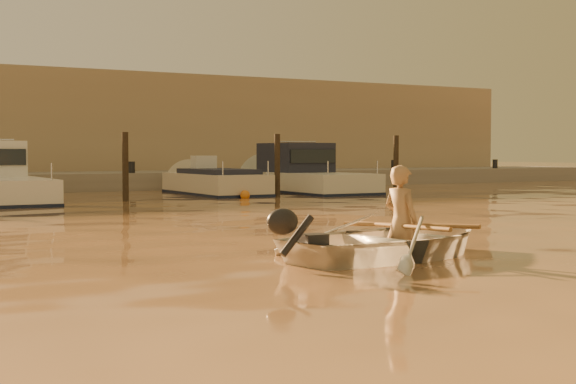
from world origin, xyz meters
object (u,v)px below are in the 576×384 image
moored_boat_4 (304,174)px  waterfront_building (36,130)px  moored_boat_3 (215,188)px  person (401,222)px  dinghy (396,240)px

moored_boat_4 → waterfront_building: 13.20m
moored_boat_3 → moored_boat_4: 3.50m
moored_boat_4 → waterfront_building: (-7.08, 11.00, 1.77)m
person → waterfront_building: bearing=-12.3°
moored_boat_3 → waterfront_building: size_ratio=0.12×
moored_boat_3 → waterfront_building: 11.78m
dinghy → waterfront_building: bearing=-12.5°
moored_boat_4 → waterfront_building: bearing=122.8°
dinghy → moored_boat_4: (7.93, 16.09, 0.39)m
dinghy → moored_boat_4: bearing=-36.9°
dinghy → moored_boat_3: bearing=-26.1°
dinghy → person: person is taller
person → moored_boat_3: person is taller
dinghy → waterfront_building: (0.85, 27.09, 2.17)m
person → waterfront_building: waterfront_building is taller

